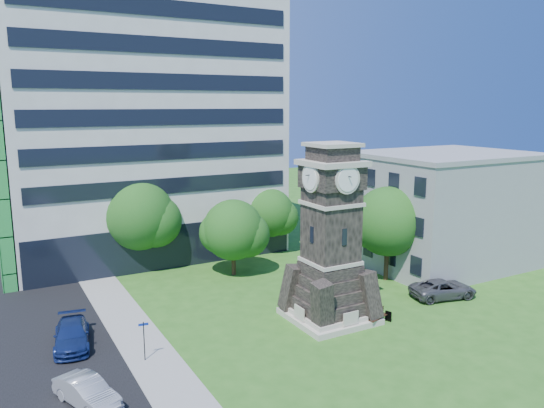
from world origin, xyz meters
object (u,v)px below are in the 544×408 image
clock_tower (331,245)px  street_sign (144,337)px  car_street_north (72,335)px  car_east_lot (443,289)px  park_bench (378,316)px  car_street_mid (87,392)px

clock_tower → street_sign: 13.49m
car_street_north → car_east_lot: bearing=-1.2°
park_bench → clock_tower: bearing=117.9°
car_street_mid → car_street_north: size_ratio=0.83×
street_sign → park_bench: bearing=-0.9°
clock_tower → park_bench: size_ratio=6.53×
car_street_mid → park_bench: bearing=-19.8°
clock_tower → car_street_mid: 17.61m
clock_tower → park_bench: bearing=-43.5°
car_street_north → street_sign: size_ratio=2.09×
car_street_mid → street_sign: size_ratio=1.74×
car_street_north → park_bench: 19.83m
car_street_mid → car_east_lot: bearing=-17.5°
car_east_lot → street_sign: (-22.98, 1.01, 0.78)m
car_street_north → street_sign: 5.34m
car_street_north → car_east_lot: (26.37, -5.07, -0.01)m
car_east_lot → park_bench: size_ratio=2.75×
clock_tower → street_sign: size_ratio=5.11×
street_sign → car_street_north: bearing=137.8°
car_street_north → park_bench: bearing=-9.3°
car_street_mid → clock_tower: bearing=-11.8°
car_street_mid → car_street_north: 7.21m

